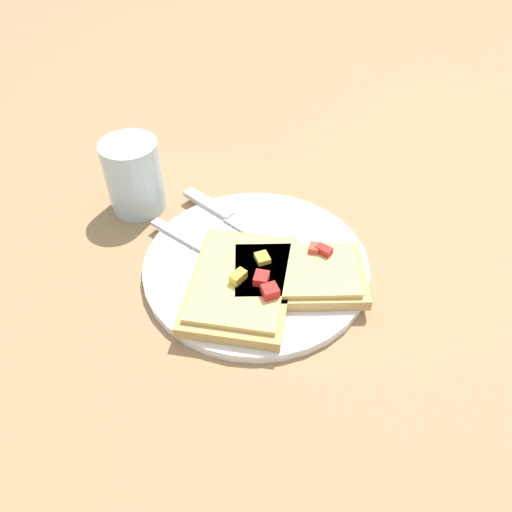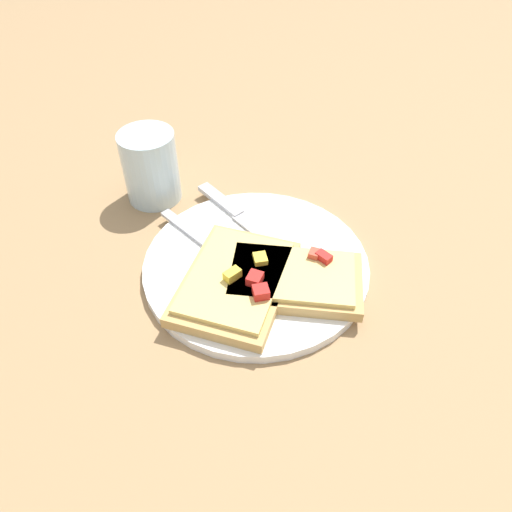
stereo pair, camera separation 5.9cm
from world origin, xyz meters
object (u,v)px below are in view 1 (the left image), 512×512
fork (221,261)px  drinking_glass (134,176)px  knife (236,220)px  pizza_slice_corner (244,284)px  plate (256,265)px  pizza_slice_main (296,274)px

fork → drinking_glass: size_ratio=2.07×
knife → pizza_slice_corner: bearing=-42.2°
knife → drinking_glass: (-0.01, 0.14, 0.04)m
plate → pizza_slice_main: 0.06m
plate → drinking_glass: bearing=75.0°
pizza_slice_corner → drinking_glass: bearing=-128.7°
pizza_slice_main → fork: bearing=160.9°
pizza_slice_main → knife: bearing=123.5°
pizza_slice_corner → pizza_slice_main: bearing=113.9°
plate → drinking_glass: drinking_glass is taller
knife → drinking_glass: drinking_glass is taller
drinking_glass → pizza_slice_main: bearing=-104.2°
fork → drinking_glass: drinking_glass is taller
pizza_slice_corner → fork: bearing=-137.1°
plate → knife: bearing=41.7°
plate → drinking_glass: (0.05, 0.20, 0.04)m
plate → knife: (0.06, 0.05, 0.01)m
plate → knife: size_ratio=1.28×
plate → drinking_glass: size_ratio=2.73×
knife → pizza_slice_main: size_ratio=1.17×
pizza_slice_corner → drinking_glass: size_ratio=1.79×
fork → knife: bearing=116.1°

